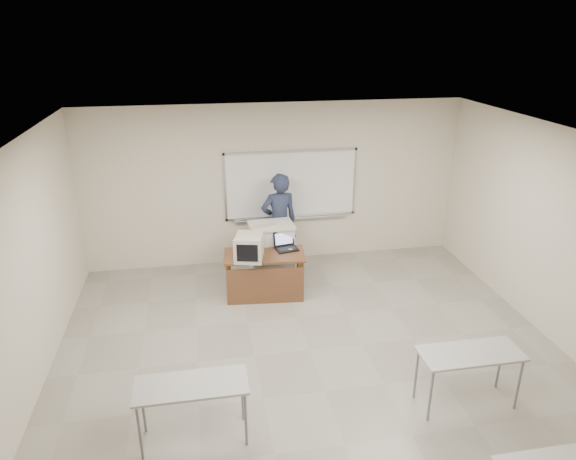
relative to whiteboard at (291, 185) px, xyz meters
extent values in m
cube|color=gray|center=(-0.30, -3.97, -1.49)|extent=(7.00, 8.00, 0.01)
cube|color=white|center=(0.00, 0.00, 0.02)|extent=(2.40, 0.03, 1.20)
cube|color=#B7BABC|center=(0.00, 0.00, 0.64)|extent=(2.48, 0.04, 0.04)
cube|color=#B7BABC|center=(0.00, 0.00, -0.60)|extent=(2.48, 0.04, 0.04)
cube|color=#B7BABC|center=(-1.22, 0.00, 0.02)|extent=(0.04, 0.04, 1.28)
cube|color=#B7BABC|center=(1.22, 0.00, 0.02)|extent=(0.04, 0.04, 1.28)
cube|color=#B7BABC|center=(0.00, -0.05, -0.64)|extent=(2.16, 0.07, 0.02)
cube|color=#9C9B97|center=(-1.90, -4.47, -0.77)|extent=(1.20, 0.50, 0.03)
cylinder|color=slate|center=(-2.45, -4.67, -1.13)|extent=(0.03, 0.03, 0.70)
cylinder|color=slate|center=(-1.35, -4.67, -1.13)|extent=(0.03, 0.03, 0.70)
cylinder|color=slate|center=(-2.45, -4.27, -1.13)|extent=(0.03, 0.03, 0.70)
cylinder|color=slate|center=(-1.35, -4.27, -1.13)|extent=(0.03, 0.03, 0.70)
cube|color=#9C9B97|center=(1.30, -4.47, -0.77)|extent=(1.20, 0.50, 0.03)
cylinder|color=slate|center=(0.75, -4.67, -1.13)|extent=(0.03, 0.03, 0.70)
cylinder|color=slate|center=(1.85, -4.67, -1.13)|extent=(0.03, 0.03, 0.70)
cylinder|color=slate|center=(0.75, -4.27, -1.13)|extent=(0.03, 0.03, 0.70)
cylinder|color=slate|center=(1.85, -4.27, -1.13)|extent=(0.03, 0.03, 0.70)
cube|color=brown|center=(-0.70, -1.37, -0.75)|extent=(1.32, 0.66, 0.04)
cube|color=brown|center=(-0.70, -1.68, -1.17)|extent=(1.25, 0.03, 0.63)
cylinder|color=#4F3212|center=(-1.30, -1.64, -1.12)|extent=(0.06, 0.06, 0.71)
cylinder|color=#4F3212|center=(-0.10, -1.64, -1.12)|extent=(0.06, 0.06, 0.71)
cylinder|color=#4F3212|center=(-1.30, -1.10, -1.12)|extent=(0.06, 0.06, 0.71)
cylinder|color=#4F3212|center=(-0.10, -1.10, -1.12)|extent=(0.06, 0.06, 0.71)
cube|color=beige|center=(-0.50, -0.85, -0.97)|extent=(0.72, 0.51, 1.03)
cube|color=beige|center=(-0.50, -0.85, -0.43)|extent=(0.76, 0.55, 0.04)
cube|color=#B9B29B|center=(-0.95, -1.47, -0.53)|extent=(0.42, 0.44, 0.40)
cube|color=#B9B29B|center=(-0.95, -1.71, -0.53)|extent=(0.44, 0.04, 0.42)
cube|color=black|center=(-0.95, -1.73, -0.53)|extent=(0.34, 0.01, 0.29)
cube|color=black|center=(-0.30, -1.27, -0.72)|extent=(0.36, 0.26, 0.02)
cube|color=black|center=(-0.30, -1.28, -0.71)|extent=(0.29, 0.15, 0.01)
cube|color=black|center=(-0.30, -1.11, -0.59)|extent=(0.36, 0.08, 0.24)
cube|color=#7989BD|center=(-0.30, -1.11, -0.59)|extent=(0.30, 0.05, 0.19)
ellipsoid|color=#A5A6AC|center=(-0.25, -1.32, -0.71)|extent=(0.10, 0.08, 0.03)
cube|color=#B9B29B|center=(-0.65, -0.97, -0.40)|extent=(0.50, 0.28, 0.03)
imported|color=black|center=(-0.29, -0.39, -0.56)|extent=(0.73, 0.54, 1.83)
camera|label=1|loc=(-1.67, -9.00, 2.79)|focal=32.00mm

